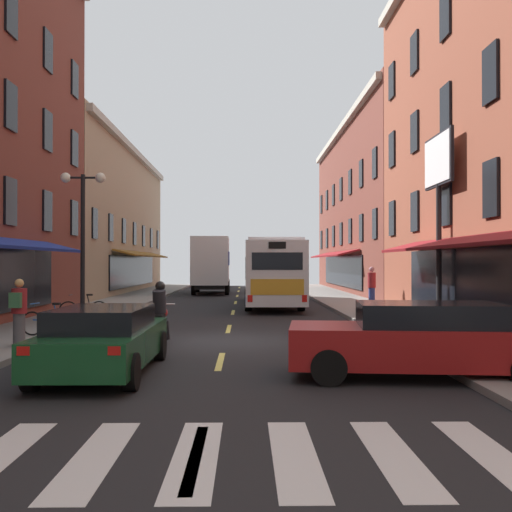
# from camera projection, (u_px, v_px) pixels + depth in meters

# --- Properties ---
(ground_plane) EXTENTS (34.80, 80.00, 0.10)m
(ground_plane) POSITION_uv_depth(u_px,v_px,m) (226.00, 342.00, 16.75)
(ground_plane) COLOR black
(lane_centre_dashes) EXTENTS (0.14, 73.90, 0.01)m
(lane_centre_dashes) POSITION_uv_depth(u_px,v_px,m) (225.00, 342.00, 16.50)
(lane_centre_dashes) COLOR #DBCC4C
(lane_centre_dashes) RESTS_ON ground
(crosswalk_near) EXTENTS (7.10, 2.80, 0.01)m
(crosswalk_near) POSITION_uv_depth(u_px,v_px,m) (195.00, 456.00, 6.76)
(crosswalk_near) COLOR silver
(crosswalk_near) RESTS_ON ground
(sidewalk_left) EXTENTS (3.00, 80.00, 0.14)m
(sidewalk_left) POSITION_uv_depth(u_px,v_px,m) (10.00, 339.00, 16.66)
(sidewalk_left) COLOR gray
(sidewalk_left) RESTS_ON ground
(sidewalk_right) EXTENTS (3.00, 80.00, 0.14)m
(sidewalk_right) POSITION_uv_depth(u_px,v_px,m) (439.00, 338.00, 16.85)
(sidewalk_right) COLOR gray
(sidewalk_right) RESTS_ON ground
(billboard_sign) EXTENTS (0.40, 2.78, 6.34)m
(billboard_sign) POSITION_uv_depth(u_px,v_px,m) (439.00, 180.00, 20.54)
(billboard_sign) COLOR black
(billboard_sign) RESTS_ON sidewalk_right
(transit_bus) EXTENTS (2.70, 12.47, 3.20)m
(transit_bus) POSITION_uv_depth(u_px,v_px,m) (272.00, 272.00, 30.78)
(transit_bus) COLOR silver
(transit_bus) RESTS_ON ground
(box_truck) EXTENTS (2.59, 7.58, 3.83)m
(box_truck) POSITION_uv_depth(u_px,v_px,m) (211.00, 265.00, 42.04)
(box_truck) COLOR white
(box_truck) RESTS_ON ground
(sedan_near) EXTENTS (1.91, 4.63, 1.41)m
(sedan_near) POSITION_uv_depth(u_px,v_px,m) (218.00, 279.00, 54.03)
(sedan_near) COLOR maroon
(sedan_near) RESTS_ON ground
(sedan_mid) EXTENTS (1.91, 4.68, 1.29)m
(sedan_mid) POSITION_uv_depth(u_px,v_px,m) (104.00, 339.00, 11.75)
(sedan_mid) COLOR #144723
(sedan_mid) RESTS_ON ground
(sedan_far) EXTENTS (4.93, 2.40, 1.40)m
(sedan_far) POSITION_uv_depth(u_px,v_px,m) (421.00, 339.00, 11.31)
(sedan_far) COLOR maroon
(sedan_far) RESTS_ON ground
(motorcycle_rider) EXTENTS (0.62, 2.07, 1.66)m
(motorcycle_rider) POSITION_uv_depth(u_px,v_px,m) (160.00, 317.00, 15.99)
(motorcycle_rider) COLOR black
(motorcycle_rider) RESTS_ON ground
(bicycle_near) EXTENTS (1.71, 0.48, 0.91)m
(bicycle_near) POSITION_uv_depth(u_px,v_px,m) (84.00, 310.00, 21.26)
(bicycle_near) COLOR black
(bicycle_near) RESTS_ON sidewalk_left
(bicycle_mid) EXTENTS (1.69, 0.50, 0.91)m
(bicycle_mid) POSITION_uv_depth(u_px,v_px,m) (50.00, 323.00, 16.69)
(bicycle_mid) COLOR black
(bicycle_mid) RESTS_ON sidewalk_left
(pedestrian_near) EXTENTS (0.36, 0.50, 1.61)m
(pedestrian_near) POSITION_uv_depth(u_px,v_px,m) (19.00, 311.00, 14.68)
(pedestrian_near) COLOR #4C4C51
(pedestrian_near) RESTS_ON sidewalk_left
(pedestrian_mid) EXTENTS (0.36, 0.36, 1.82)m
(pedestrian_mid) POSITION_uv_depth(u_px,v_px,m) (372.00, 286.00, 27.26)
(pedestrian_mid) COLOR navy
(pedestrian_mid) RESTS_ON sidewalk_right
(street_lamp_twin) EXTENTS (1.42, 0.32, 4.86)m
(street_lamp_twin) POSITION_uv_depth(u_px,v_px,m) (83.00, 241.00, 19.34)
(street_lamp_twin) COLOR black
(street_lamp_twin) RESTS_ON sidewalk_left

